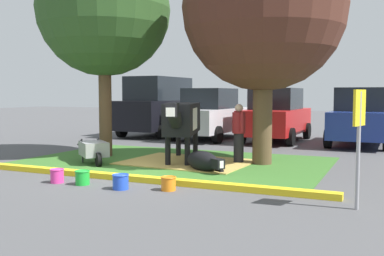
{
  "coord_description": "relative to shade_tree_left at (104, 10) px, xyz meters",
  "views": [
    {
      "loc": [
        5.27,
        -8.93,
        1.81
      ],
      "look_at": [
        0.41,
        1.9,
        0.9
      ],
      "focal_mm": 41.95,
      "sensor_mm": 36.0,
      "label": 1
    }
  ],
  "objects": [
    {
      "name": "ground_plane",
      "position": [
        2.24,
        -1.75,
        -4.16
      ],
      "size": [
        80.0,
        80.0,
        0.0
      ],
      "primitive_type": "plane",
      "color": "#4C4C4F"
    },
    {
      "name": "grass_island",
      "position": [
        2.24,
        -0.11,
        -4.15
      ],
      "size": [
        7.88,
        5.04,
        0.02
      ],
      "primitive_type": "cube",
      "color": "#386B28",
      "rests_on": "ground"
    },
    {
      "name": "curb_yellow",
      "position": [
        2.24,
        -2.78,
        -4.1
      ],
      "size": [
        9.08,
        0.24,
        0.12
      ],
      "primitive_type": "cube",
      "color": "yellow",
      "rests_on": "ground"
    },
    {
      "name": "hay_bedding",
      "position": [
        2.65,
        -0.15,
        -4.13
      ],
      "size": [
        3.33,
        2.57,
        0.04
      ],
      "primitive_type": "cube",
      "rotation": [
        0.0,
        0.0,
        -0.06
      ],
      "color": "tan",
      "rests_on": "ground"
    },
    {
      "name": "shade_tree_left",
      "position": [
        0.0,
        0.0,
        0.0
      ],
      "size": [
        3.74,
        3.74,
        6.05
      ],
      "color": "brown",
      "rests_on": "ground"
    },
    {
      "name": "shade_tree_right",
      "position": [
        4.48,
        0.45,
        -0.25
      ],
      "size": [
        4.11,
        4.11,
        5.99
      ],
      "color": "brown",
      "rests_on": "ground"
    },
    {
      "name": "cow_holstein",
      "position": [
        2.45,
        -0.05,
        -3.01
      ],
      "size": [
        1.35,
        3.06,
        1.6
      ],
      "color": "black",
      "rests_on": "ground"
    },
    {
      "name": "calf_lying",
      "position": [
        3.53,
        -1.14,
        -3.92
      ],
      "size": [
        1.27,
        1.0,
        0.48
      ],
      "color": "black",
      "rests_on": "ground"
    },
    {
      "name": "person_handler",
      "position": [
        3.89,
        0.35,
        -3.33
      ],
      "size": [
        0.37,
        0.43,
        1.55
      ],
      "color": "black",
      "rests_on": "ground"
    },
    {
      "name": "wheelbarrow",
      "position": [
        0.55,
        -1.31,
        -3.77
      ],
      "size": [
        1.4,
        1.3,
        0.63
      ],
      "color": "gray",
      "rests_on": "ground"
    },
    {
      "name": "parking_sign",
      "position": [
        7.04,
        -3.32,
        -2.83
      ],
      "size": [
        0.16,
        0.43,
        1.87
      ],
      "color": "#99999E",
      "rests_on": "ground"
    },
    {
      "name": "bucket_pink",
      "position": [
        1.32,
        -3.58,
        -4.01
      ],
      "size": [
        0.29,
        0.29,
        0.29
      ],
      "color": "#EA3893",
      "rests_on": "ground"
    },
    {
      "name": "bucket_green",
      "position": [
        1.91,
        -3.53,
        -4.01
      ],
      "size": [
        0.31,
        0.31,
        0.29
      ],
      "color": "green",
      "rests_on": "ground"
    },
    {
      "name": "bucket_blue",
      "position": [
        2.84,
        -3.58,
        -4.01
      ],
      "size": [
        0.32,
        0.32,
        0.29
      ],
      "color": "blue",
      "rests_on": "ground"
    },
    {
      "name": "bucket_orange",
      "position": [
        3.72,
        -3.3,
        -4.02
      ],
      "size": [
        0.3,
        0.3,
        0.26
      ],
      "color": "orange",
      "rests_on": "ground"
    },
    {
      "name": "suv_black",
      "position": [
        -1.78,
        6.54,
        -2.89
      ],
      "size": [
        2.19,
        4.64,
        2.52
      ],
      "color": "black",
      "rests_on": "ground"
    },
    {
      "name": "sedan_silver",
      "position": [
        0.84,
        5.97,
        -3.17
      ],
      "size": [
        2.09,
        4.43,
        2.02
      ],
      "color": "silver",
      "rests_on": "ground"
    },
    {
      "name": "sedan_red",
      "position": [
        3.45,
        6.19,
        -3.17
      ],
      "size": [
        2.09,
        4.43,
        2.02
      ],
      "color": "red",
      "rests_on": "ground"
    },
    {
      "name": "sedan_blue",
      "position": [
        6.49,
        6.15,
        -3.17
      ],
      "size": [
        2.09,
        4.43,
        2.02
      ],
      "color": "navy",
      "rests_on": "ground"
    }
  ]
}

